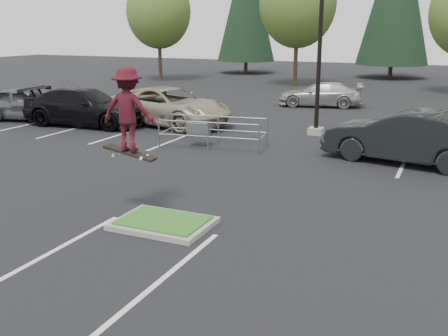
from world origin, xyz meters
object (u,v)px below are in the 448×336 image
at_px(skateboarder, 128,110).
at_px(car_l_tan, 168,106).
at_px(decid_b, 298,6).
at_px(cart_corral, 202,128).
at_px(car_l_grey, 28,104).
at_px(car_r_charc, 406,137).
at_px(car_far_silver, 321,94).
at_px(decid_a, 159,14).
at_px(car_l_black, 85,107).
at_px(light_pole, 321,25).

relative_size(skateboarder, car_l_tan, 0.35).
bearing_deg(decid_b, car_l_tan, -91.48).
height_order(cart_corral, car_l_grey, car_l_grey).
xyz_separation_m(decid_b, car_r_charc, (10.51, -22.03, -5.14)).
distance_m(decid_b, car_r_charc, 24.94).
distance_m(decid_b, skateboarder, 30.58).
xyz_separation_m(skateboarder, car_far_silver, (-0.17, 19.77, -1.87)).
bearing_deg(decid_b, car_far_silver, -65.63).
height_order(decid_a, car_far_silver, decid_a).
bearing_deg(decid_b, cart_corral, -82.28).
distance_m(car_l_tan, car_l_black, 3.90).
distance_m(light_pole, decid_b, 19.70).
relative_size(light_pole, car_far_silver, 2.11).
distance_m(decid_b, cart_corral, 23.42).
bearing_deg(light_pole, car_far_silver, 102.72).
xyz_separation_m(cart_corral, car_far_silver, (1.57, 12.36, -0.01)).
height_order(cart_corral, skateboarder, skateboarder).
height_order(car_l_tan, car_l_black, car_l_tan).
distance_m(cart_corral, car_far_silver, 12.46).
relative_size(car_l_black, car_r_charc, 1.10).
height_order(light_pole, car_r_charc, light_pole).
bearing_deg(car_r_charc, skateboarder, -24.62).
bearing_deg(car_l_grey, car_r_charc, -108.40).
height_order(decid_b, car_far_silver, decid_b).
height_order(decid_a, car_l_black, decid_a).
distance_m(decid_b, car_far_silver, 12.45).
relative_size(decid_a, car_l_grey, 1.85).
relative_size(decid_a, car_l_black, 1.49).
bearing_deg(car_l_black, decid_b, -16.04).
relative_size(light_pole, decid_a, 1.14).
distance_m(skateboarder, car_l_grey, 15.46).
distance_m(car_l_black, car_r_charc, 14.56).
xyz_separation_m(cart_corral, car_l_tan, (-3.56, 3.57, 0.17)).
xyz_separation_m(decid_b, car_l_tan, (-0.49, -19.03, -5.17)).
xyz_separation_m(light_pole, skateboarder, (-1.70, -11.47, -1.99)).
height_order(light_pole, car_far_silver, light_pole).
bearing_deg(cart_corral, skateboarder, -85.23).
height_order(decid_a, car_r_charc, decid_a).
relative_size(skateboarder, car_l_black, 0.37).
relative_size(light_pole, decid_b, 1.05).
bearing_deg(car_l_grey, decid_b, -34.29).
bearing_deg(decid_b, car_l_grey, -109.81).
height_order(decid_b, skateboarder, decid_b).
xyz_separation_m(skateboarder, car_l_grey, (-12.30, 9.21, -1.75)).
distance_m(decid_a, car_far_silver, 19.89).
height_order(light_pole, decid_b, light_pole).
height_order(cart_corral, car_far_silver, car_far_silver).
xyz_separation_m(decid_a, car_r_charc, (22.51, -21.53, -4.68)).
bearing_deg(skateboarder, decid_a, -69.84).
bearing_deg(decid_a, car_r_charc, -43.73).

